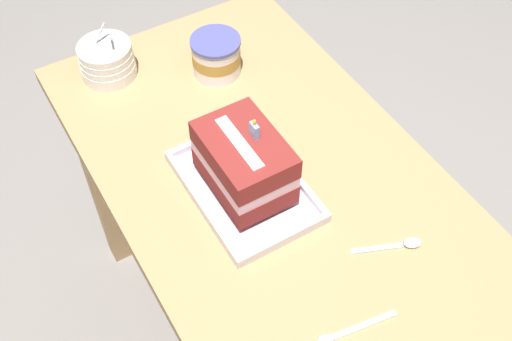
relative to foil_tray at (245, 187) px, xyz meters
name	(u,v)px	position (x,y,z in m)	size (l,w,h in m)	color
ground_plane	(263,332)	(-0.02, 0.06, -0.78)	(8.00, 8.00, 0.00)	gray
dining_table	(266,208)	(-0.02, 0.06, -0.14)	(1.09, 0.63, 0.78)	tan
foil_tray	(245,187)	(0.00, 0.00, 0.00)	(0.31, 0.21, 0.02)	silver
birthday_cake	(244,162)	(0.00, 0.00, 0.08)	(0.19, 0.13, 0.17)	maroon
bowl_stack	(107,60)	(-0.46, -0.10, 0.03)	(0.13, 0.13, 0.13)	white
ice_cream_tub	(216,56)	(-0.34, 0.12, 0.04)	(0.12, 0.12, 0.09)	white
serving_spoon_near_tray	(404,244)	(0.27, 0.19, 0.00)	(0.07, 0.13, 0.01)	silver
serving_spoon_by_bowls	(340,334)	(0.35, -0.02, 0.00)	(0.04, 0.15, 0.01)	silver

